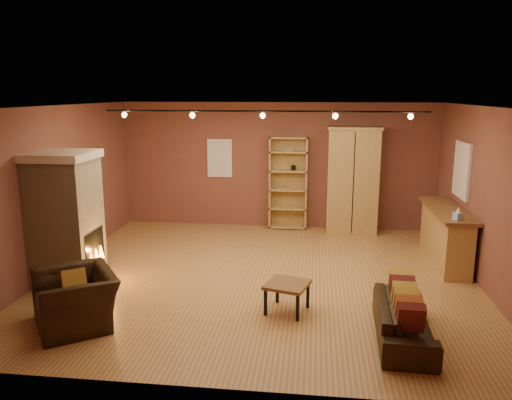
# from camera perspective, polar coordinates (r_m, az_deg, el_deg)

# --- Properties ---
(floor) EXTENTS (7.00, 7.00, 0.00)m
(floor) POSITION_cam_1_polar(r_m,az_deg,el_deg) (8.43, 0.57, -8.74)
(floor) COLOR olive
(floor) RESTS_ON ground
(ceiling) EXTENTS (7.00, 7.00, 0.00)m
(ceiling) POSITION_cam_1_polar(r_m,az_deg,el_deg) (7.87, 0.61, 10.65)
(ceiling) COLOR brown
(ceiling) RESTS_ON back_wall
(back_wall) EXTENTS (7.00, 0.02, 2.80)m
(back_wall) POSITION_cam_1_polar(r_m,az_deg,el_deg) (11.22, 2.41, 3.95)
(back_wall) COLOR brown
(back_wall) RESTS_ON floor
(left_wall) EXTENTS (0.02, 6.50, 2.80)m
(left_wall) POSITION_cam_1_polar(r_m,az_deg,el_deg) (9.10, -21.89, 1.11)
(left_wall) COLOR brown
(left_wall) RESTS_ON floor
(right_wall) EXTENTS (0.02, 6.50, 2.80)m
(right_wall) POSITION_cam_1_polar(r_m,az_deg,el_deg) (8.42, 25.01, -0.01)
(right_wall) COLOR brown
(right_wall) RESTS_ON floor
(fireplace) EXTENTS (1.01, 0.98, 2.12)m
(fireplace) POSITION_cam_1_polar(r_m,az_deg,el_deg) (8.44, -20.90, -2.00)
(fireplace) COLOR tan
(fireplace) RESTS_ON floor
(back_window) EXTENTS (0.56, 0.04, 0.86)m
(back_window) POSITION_cam_1_polar(r_m,az_deg,el_deg) (11.36, -4.17, 4.79)
(back_window) COLOR white
(back_window) RESTS_ON back_wall
(bookcase) EXTENTS (0.84, 0.33, 2.06)m
(bookcase) POSITION_cam_1_polar(r_m,az_deg,el_deg) (11.15, 3.72, 2.06)
(bookcase) COLOR tan
(bookcase) RESTS_ON floor
(armoire) EXTENTS (1.13, 0.65, 2.31)m
(armoire) POSITION_cam_1_polar(r_m,az_deg,el_deg) (10.97, 10.97, 2.26)
(armoire) COLOR tan
(armoire) RESTS_ON floor
(bar_counter) EXTENTS (0.57, 2.10, 1.01)m
(bar_counter) POSITION_cam_1_polar(r_m,az_deg,el_deg) (9.56, 20.83, -3.77)
(bar_counter) COLOR tan
(bar_counter) RESTS_ON floor
(tissue_box) EXTENTS (0.15, 0.15, 0.22)m
(tissue_box) POSITION_cam_1_polar(r_m,az_deg,el_deg) (8.62, 22.10, -1.56)
(tissue_box) COLOR #8AC1DD
(tissue_box) RESTS_ON bar_counter
(right_window) EXTENTS (0.05, 0.90, 1.00)m
(right_window) POSITION_cam_1_polar(r_m,az_deg,el_deg) (9.68, 22.47, 3.19)
(right_window) COLOR white
(right_window) RESTS_ON right_wall
(loveseat) EXTENTS (0.56, 1.67, 0.71)m
(loveseat) POSITION_cam_1_polar(r_m,az_deg,el_deg) (6.60, 16.56, -12.18)
(loveseat) COLOR black
(loveseat) RESTS_ON floor
(armchair) EXTENTS (1.23, 1.31, 0.96)m
(armchair) POSITION_cam_1_polar(r_m,az_deg,el_deg) (7.03, -19.99, -9.67)
(armchair) COLOR black
(armchair) RESTS_ON floor
(coffee_table) EXTENTS (0.69, 0.69, 0.42)m
(coffee_table) POSITION_cam_1_polar(r_m,az_deg,el_deg) (7.06, 3.59, -9.91)
(coffee_table) COLOR brown
(coffee_table) RESTS_ON floor
(track_rail) EXTENTS (5.20, 0.09, 0.13)m
(track_rail) POSITION_cam_1_polar(r_m,az_deg,el_deg) (8.07, 0.77, 9.91)
(track_rail) COLOR black
(track_rail) RESTS_ON ceiling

